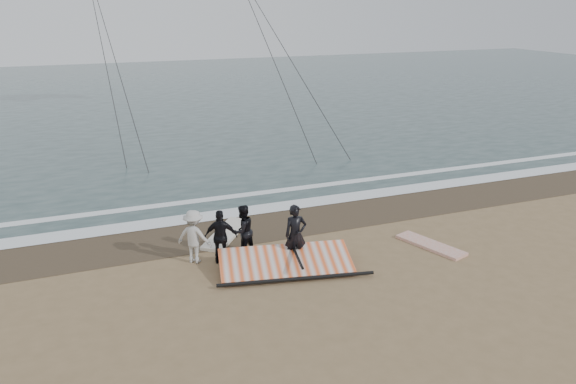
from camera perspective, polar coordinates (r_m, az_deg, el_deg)
name	(u,v)px	position (r m, az deg, el deg)	size (l,w,h in m)	color
ground	(359,277)	(15.44, 7.26, -8.60)	(120.00, 120.00, 0.00)	#8C704C
sea	(160,96)	(45.99, -12.92, 9.52)	(120.00, 54.00, 0.02)	#233838
wet_sand	(296,220)	(19.13, 0.85, -2.86)	(120.00, 2.80, 0.01)	#4C3D2B
foam_near	(282,206)	(20.34, -0.64, -1.45)	(120.00, 0.90, 0.01)	white
foam_far	(266,192)	(21.85, -2.23, -0.01)	(120.00, 0.45, 0.01)	white
man_main	(296,234)	(15.80, 0.77, -4.32)	(0.63, 0.41, 1.72)	black
board_white	(431,245)	(17.66, 14.29, -5.24)	(0.62, 2.23, 0.09)	silver
board_cream	(226,234)	(18.01, -6.31, -4.24)	(0.70, 2.61, 0.11)	silver
trio_cluster	(217,235)	(16.10, -7.25, -4.33)	(2.44, 1.15, 1.58)	black
sail_rig	(282,262)	(15.71, -0.62, -7.14)	(4.16, 2.38, 0.49)	black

